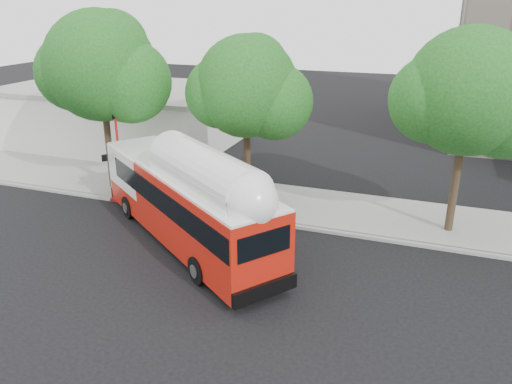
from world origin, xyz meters
The scene contains 10 objects.
ground centered at (0.00, 0.00, 0.00)m, with size 120.00×120.00×0.00m, color black.
sidewalk centered at (0.00, 6.50, 0.07)m, with size 60.00×5.00×0.15m, color gray.
curb_strip centered at (0.00, 3.90, 0.07)m, with size 60.00×0.30×0.15m, color gray.
red_curb_segment centered at (-3.00, 3.90, 0.08)m, with size 10.00×0.32×0.16m, color maroon.
street_tree_left centered at (-8.53, 5.56, 6.60)m, with size 6.67×5.80×9.74m.
street_tree_mid centered at (-0.59, 6.06, 5.91)m, with size 5.75×5.00×8.62m.
street_tree_right centered at (9.44, 5.86, 6.26)m, with size 6.21×5.40×9.18m.
low_commercial_bldg centered at (-14.00, 14.00, 2.15)m, with size 16.20×10.20×4.25m.
transit_bus centered at (-1.86, 0.84, 1.80)m, with size 11.78×9.55×3.85m.
signal_pole centered at (-7.55, 4.31, 2.41)m, with size 0.13×0.44×4.69m.
Camera 1 is at (7.71, -16.85, 10.01)m, focal length 35.00 mm.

